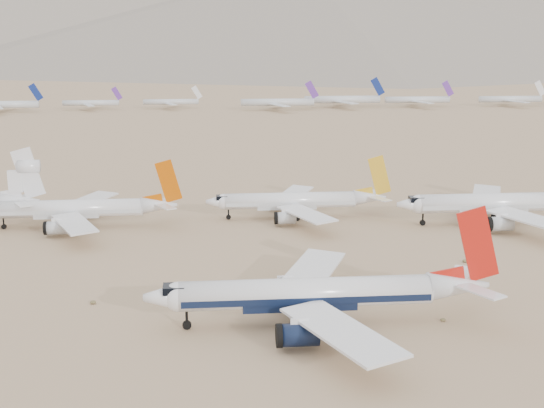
# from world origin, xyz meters

# --- Properties ---
(ground) EXTENTS (7000.00, 7000.00, 0.00)m
(ground) POSITION_xyz_m (0.00, 0.00, 0.00)
(ground) COLOR #9A7A59
(ground) RESTS_ON ground
(main_airliner) EXTENTS (51.23, 50.04, 18.08)m
(main_airliner) POSITION_xyz_m (5.41, 2.09, 4.97)
(main_airliner) COLOR white
(main_airliner) RESTS_ON ground
(row2_navy_widebody) EXTENTS (48.64, 47.56, 17.30)m
(row2_navy_widebody) POSITION_xyz_m (57.28, 59.53, 4.83)
(row2_navy_widebody) COLOR white
(row2_navy_widebody) RESTS_ON ground
(row2_gold_tail) EXTENTS (41.95, 41.03, 14.94)m
(row2_gold_tail) POSITION_xyz_m (10.38, 69.28, 4.18)
(row2_gold_tail) COLOR white
(row2_gold_tail) RESTS_ON ground
(row2_orange_tail) EXTENTS (43.19, 42.25, 15.41)m
(row2_orange_tail) POSITION_xyz_m (-40.00, 65.04, 4.32)
(row2_orange_tail) COLOR white
(row2_orange_tail) RESTS_ON ground
(distant_storage_row) EXTENTS (531.00, 53.90, 15.13)m
(distant_storage_row) POSITION_xyz_m (-3.46, 330.32, 4.42)
(distant_storage_row) COLOR silver
(distant_storage_row) RESTS_ON ground
(foothills) EXTENTS (4637.50, 1395.00, 155.00)m
(foothills) POSITION_xyz_m (526.68, 1100.00, 67.15)
(foothills) COLOR slate
(foothills) RESTS_ON ground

